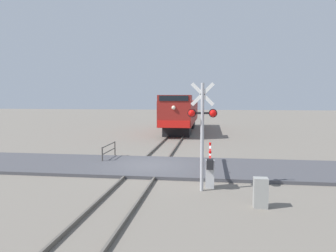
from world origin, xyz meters
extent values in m
plane|color=slate|center=(0.00, 0.00, 0.00)|extent=(160.00, 160.00, 0.00)
cube|color=#59544C|center=(-0.72, 0.00, 0.07)|extent=(0.08, 80.00, 0.15)
cube|color=#59544C|center=(0.72, 0.00, 0.07)|extent=(0.08, 80.00, 0.15)
cube|color=#47474C|center=(0.00, 0.00, 0.08)|extent=(36.00, 4.95, 0.16)
cube|color=black|center=(0.00, 14.68, 0.53)|extent=(2.61, 3.20, 1.05)
cube|color=black|center=(0.00, 22.73, 0.53)|extent=(2.61, 3.20, 1.05)
cube|color=maroon|center=(0.00, 18.70, 2.23)|extent=(3.07, 14.64, 2.37)
cube|color=maroon|center=(0.00, 12.65, 3.71)|extent=(3.01, 2.54, 0.59)
cube|color=black|center=(0.00, 11.35, 3.71)|extent=(2.61, 0.06, 0.47)
cube|color=red|center=(0.00, 11.34, 1.40)|extent=(2.91, 0.08, 0.64)
sphere|color=#F2EACC|center=(0.00, 11.33, 2.88)|extent=(0.36, 0.36, 0.36)
cylinder|color=#ADADB2|center=(2.93, -3.85, 2.19)|extent=(0.14, 0.14, 4.37)
cube|color=white|center=(2.93, -3.85, 3.92)|extent=(0.95, 0.04, 0.95)
cube|color=white|center=(2.93, -3.85, 3.92)|extent=(0.95, 0.04, 0.95)
cube|color=black|center=(2.93, -3.85, 3.17)|extent=(1.04, 0.08, 0.08)
sphere|color=red|center=(2.51, -3.95, 3.17)|extent=(0.28, 0.28, 0.28)
sphere|color=red|center=(3.35, -3.95, 3.17)|extent=(0.28, 0.28, 0.28)
cylinder|color=black|center=(2.51, -3.83, 3.17)|extent=(0.34, 0.14, 0.34)
cylinder|color=black|center=(3.35, -3.83, 3.17)|extent=(0.34, 0.14, 0.34)
cube|color=silver|center=(3.25, -3.36, 0.59)|extent=(0.36, 0.36, 1.18)
cube|color=black|center=(3.25, -3.71, 1.08)|extent=(0.28, 0.36, 0.40)
cube|color=red|center=(3.25, -2.67, 1.08)|extent=(0.10, 0.98, 0.14)
cube|color=white|center=(3.25, -1.69, 1.08)|extent=(0.10, 0.98, 0.14)
cube|color=red|center=(3.25, -0.71, 1.08)|extent=(0.10, 0.98, 0.14)
cube|color=white|center=(3.25, 0.27, 1.08)|extent=(0.10, 0.98, 0.14)
cube|color=red|center=(3.25, 1.24, 1.08)|extent=(0.10, 0.98, 0.14)
sphere|color=red|center=(3.25, -1.65, 1.22)|extent=(0.14, 0.14, 0.14)
sphere|color=red|center=(3.25, 1.14, 1.22)|extent=(0.14, 0.14, 0.14)
cube|color=#999993|center=(4.99, -5.57, 0.52)|extent=(0.48, 0.36, 1.05)
cylinder|color=#4C4742|center=(-2.88, 0.69, 0.47)|extent=(0.08, 0.08, 0.95)
cylinder|color=#4C4742|center=(-2.88, 3.10, 0.47)|extent=(0.08, 0.08, 0.95)
cylinder|color=#4C4742|center=(-2.88, 1.90, 0.91)|extent=(0.06, 2.41, 0.06)
cylinder|color=#4C4742|center=(-2.88, 1.90, 0.52)|extent=(0.06, 2.41, 0.06)
camera|label=1|loc=(3.24, -16.48, 3.80)|focal=33.69mm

